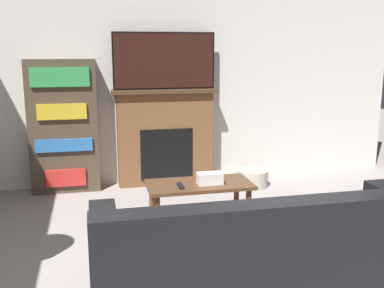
{
  "coord_description": "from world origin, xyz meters",
  "views": [
    {
      "loc": [
        -0.86,
        -1.48,
        1.57
      ],
      "look_at": [
        0.02,
        2.39,
        0.73
      ],
      "focal_mm": 42.0,
      "sensor_mm": 36.0,
      "label": 1
    }
  ],
  "objects": [
    {
      "name": "tissue_box",
      "position": [
        0.13,
        2.16,
        0.46
      ],
      "size": [
        0.22,
        0.12,
        0.1
      ],
      "color": "white",
      "rests_on": "coffee_table"
    },
    {
      "name": "storage_basket",
      "position": [
        0.94,
        3.27,
        0.1
      ],
      "size": [
        0.36,
        0.36,
        0.19
      ],
      "color": "#BCB29E",
      "rests_on": "ground_plane"
    },
    {
      "name": "coffee_table",
      "position": [
        0.04,
        2.21,
        0.35
      ],
      "size": [
        0.93,
        0.45,
        0.41
      ],
      "color": "brown",
      "rests_on": "ground_plane"
    },
    {
      "name": "tv",
      "position": [
        -0.03,
        3.59,
        1.44
      ],
      "size": [
        1.16,
        0.03,
        0.64
      ],
      "color": "black",
      "rests_on": "fireplace"
    },
    {
      "name": "bookshelf",
      "position": [
        -1.16,
        3.59,
        0.73
      ],
      "size": [
        0.74,
        0.29,
        1.46
      ],
      "color": "#4C3D2D",
      "rests_on": "ground_plane"
    },
    {
      "name": "fireplace",
      "position": [
        -0.03,
        3.61,
        0.56
      ],
      "size": [
        1.2,
        0.28,
        1.12
      ],
      "color": "brown",
      "rests_on": "ground_plane"
    },
    {
      "name": "couch",
      "position": [
        0.14,
        0.8,
        0.28
      ],
      "size": [
        2.1,
        0.86,
        0.82
      ],
      "color": "black",
      "rests_on": "ground_plane"
    },
    {
      "name": "wall_back",
      "position": [
        0.0,
        3.75,
        1.35
      ],
      "size": [
        5.77,
        0.06,
        2.7
      ],
      "color": "silver",
      "rests_on": "ground_plane"
    },
    {
      "name": "remote_control",
      "position": [
        -0.14,
        2.13,
        0.42
      ],
      "size": [
        0.04,
        0.15,
        0.02
      ],
      "color": "black",
      "rests_on": "coffee_table"
    }
  ]
}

